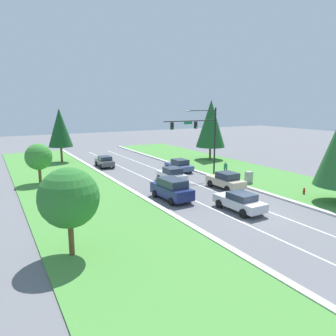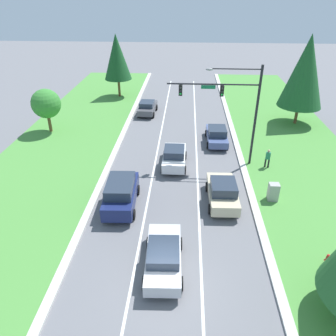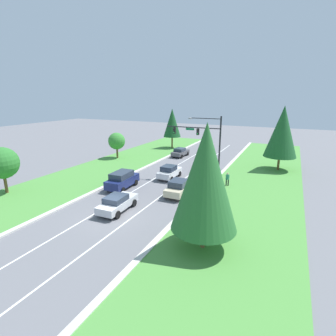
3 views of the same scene
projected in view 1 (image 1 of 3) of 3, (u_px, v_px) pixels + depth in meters
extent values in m
plane|color=slate|center=(252.00, 215.00, 26.20)|extent=(160.00, 160.00, 0.00)
cube|color=beige|center=(300.00, 204.00, 28.88)|extent=(0.50, 90.00, 0.15)
cube|color=beige|center=(193.00, 227.00, 23.50)|extent=(0.50, 90.00, 0.15)
cube|color=#4C8E3D|center=(124.00, 242.00, 21.00)|extent=(10.00, 90.00, 0.08)
cube|color=white|center=(234.00, 219.00, 25.35)|extent=(0.14, 81.00, 0.01)
cube|color=white|center=(268.00, 211.00, 27.06)|extent=(0.14, 81.00, 0.01)
cylinder|color=black|center=(215.00, 142.00, 39.86)|extent=(0.20, 0.20, 8.29)
cylinder|color=black|center=(191.00, 121.00, 37.67)|extent=(7.06, 0.12, 0.12)
cube|color=#147042|center=(188.00, 123.00, 37.54)|extent=(1.10, 0.04, 0.28)
cylinder|color=black|center=(202.00, 111.00, 38.20)|extent=(3.88, 0.09, 0.09)
ellipsoid|color=gray|center=(188.00, 111.00, 37.29)|extent=(0.56, 0.28, 0.20)
cube|color=black|center=(196.00, 125.00, 38.10)|extent=(0.28, 0.32, 0.80)
sphere|color=#2D2D2D|center=(197.00, 123.00, 37.91)|extent=(0.16, 0.16, 0.16)
sphere|color=#2D2D2D|center=(197.00, 125.00, 37.96)|extent=(0.16, 0.16, 0.16)
sphere|color=#23D647|center=(196.00, 127.00, 38.00)|extent=(0.16, 0.16, 0.16)
cube|color=black|center=(172.00, 126.00, 36.59)|extent=(0.28, 0.32, 0.80)
sphere|color=#2D2D2D|center=(173.00, 124.00, 36.40)|extent=(0.16, 0.16, 0.16)
sphere|color=#2D2D2D|center=(173.00, 126.00, 36.44)|extent=(0.16, 0.16, 0.16)
sphere|color=#23D647|center=(173.00, 128.00, 36.49)|extent=(0.16, 0.16, 0.16)
cube|color=beige|center=(226.00, 182.00, 34.22)|extent=(1.98, 4.51, 0.74)
cube|color=#283342|center=(227.00, 176.00, 33.85)|extent=(1.74, 2.05, 0.66)
cylinder|color=black|center=(224.00, 181.00, 35.92)|extent=(0.26, 0.72, 0.72)
cylinder|color=black|center=(210.00, 183.00, 35.01)|extent=(0.26, 0.72, 0.72)
cylinder|color=black|center=(241.00, 187.00, 33.57)|extent=(0.26, 0.72, 0.72)
cylinder|color=black|center=(227.00, 189.00, 32.66)|extent=(0.26, 0.72, 0.72)
cube|color=#4C4C51|center=(105.00, 162.00, 45.98)|extent=(1.99, 4.33, 0.66)
cube|color=#283342|center=(105.00, 158.00, 45.64)|extent=(1.69, 1.99, 0.54)
cylinder|color=black|center=(108.00, 162.00, 47.58)|extent=(0.28, 0.69, 0.68)
cylinder|color=black|center=(96.00, 163.00, 46.83)|extent=(0.28, 0.69, 0.68)
cylinder|color=black|center=(113.00, 165.00, 45.26)|extent=(0.28, 0.69, 0.68)
cylinder|color=black|center=(101.00, 167.00, 44.51)|extent=(0.28, 0.69, 0.68)
cube|color=silver|center=(239.00, 203.00, 27.06)|extent=(2.01, 4.75, 0.69)
cube|color=#283342|center=(242.00, 196.00, 26.71)|extent=(1.73, 2.17, 0.54)
cylinder|color=black|center=(235.00, 201.00, 28.81)|extent=(0.27, 0.73, 0.73)
cylinder|color=black|center=(219.00, 204.00, 27.89)|extent=(0.27, 0.73, 0.73)
cylinder|color=black|center=(260.00, 210.00, 26.37)|extent=(0.27, 0.73, 0.73)
cylinder|color=black|center=(243.00, 213.00, 25.46)|extent=(0.27, 0.73, 0.73)
cube|color=#475684|center=(179.00, 166.00, 42.99)|extent=(1.88, 4.58, 0.64)
cube|color=#283342|center=(180.00, 162.00, 42.63)|extent=(1.66, 2.07, 0.66)
cylinder|color=black|center=(179.00, 166.00, 44.69)|extent=(0.25, 0.65, 0.64)
cylinder|color=black|center=(168.00, 168.00, 43.82)|extent=(0.25, 0.65, 0.64)
cylinder|color=black|center=(190.00, 170.00, 42.28)|extent=(0.25, 0.65, 0.64)
cylinder|color=black|center=(179.00, 171.00, 41.42)|extent=(0.25, 0.65, 0.64)
cube|color=navy|center=(172.00, 191.00, 30.20)|extent=(2.14, 4.82, 0.96)
cube|color=#283342|center=(172.00, 183.00, 29.94)|extent=(1.87, 2.91, 0.71)
cylinder|color=black|center=(172.00, 191.00, 32.02)|extent=(0.27, 0.70, 0.69)
cylinder|color=black|center=(155.00, 194.00, 31.04)|extent=(0.27, 0.70, 0.69)
cylinder|color=black|center=(189.00, 198.00, 29.55)|extent=(0.27, 0.70, 0.69)
cylinder|color=black|center=(171.00, 202.00, 28.58)|extent=(0.27, 0.70, 0.69)
cube|color=white|center=(172.00, 176.00, 36.95)|extent=(1.86, 4.29, 0.76)
cube|color=#283342|center=(173.00, 170.00, 36.60)|extent=(1.66, 1.94, 0.63)
cylinder|color=black|center=(173.00, 176.00, 38.59)|extent=(0.24, 0.68, 0.68)
cylinder|color=black|center=(159.00, 178.00, 37.75)|extent=(0.24, 0.68, 0.68)
cylinder|color=black|center=(184.00, 181.00, 36.30)|extent=(0.24, 0.68, 0.68)
cylinder|color=black|center=(170.00, 183.00, 35.46)|extent=(0.24, 0.68, 0.68)
cube|color=#9E9E99|center=(249.00, 178.00, 36.28)|extent=(0.70, 0.60, 1.37)
cylinder|color=black|center=(224.00, 172.00, 40.65)|extent=(0.14, 0.14, 0.84)
cylinder|color=black|center=(226.00, 172.00, 40.72)|extent=(0.14, 0.14, 0.84)
cube|color=#287556|center=(226.00, 166.00, 40.55)|extent=(0.42, 0.30, 0.60)
sphere|color=tan|center=(226.00, 163.00, 40.46)|extent=(0.22, 0.22, 0.22)
cylinder|color=red|center=(304.00, 192.00, 32.02)|extent=(0.20, 0.20, 0.55)
sphere|color=red|center=(304.00, 189.00, 31.95)|extent=(0.18, 0.18, 0.18)
cylinder|color=red|center=(303.00, 192.00, 31.96)|extent=(0.10, 0.09, 0.09)
cylinder|color=red|center=(305.00, 191.00, 32.07)|extent=(0.10, 0.09, 0.09)
cylinder|color=brown|center=(40.00, 175.00, 36.20)|extent=(0.32, 0.32, 1.96)
sphere|color=#388433|center=(39.00, 157.00, 35.80)|extent=(2.91, 2.91, 2.91)
cylinder|color=brown|center=(210.00, 153.00, 51.82)|extent=(0.32, 0.32, 2.06)
cone|color=#1E5628|center=(211.00, 124.00, 50.91)|extent=(4.55, 4.55, 7.28)
cylinder|color=brown|center=(71.00, 238.00, 18.99)|extent=(0.32, 0.32, 2.22)
sphere|color=#2D752D|center=(69.00, 198.00, 18.52)|extent=(3.48, 3.48, 3.48)
cylinder|color=brown|center=(62.00, 155.00, 49.23)|extent=(0.32, 0.32, 2.43)
cone|color=#194C23|center=(60.00, 128.00, 48.45)|extent=(3.55, 3.55, 5.67)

